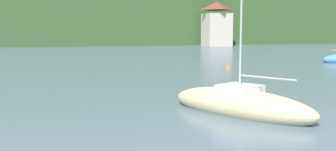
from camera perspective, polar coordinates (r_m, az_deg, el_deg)
name	(u,v)px	position (r m, az deg, el deg)	size (l,w,h in m)	color
wooded_hillside	(132,15)	(131.79, -5.21, 8.75)	(352.00, 59.29, 59.28)	#38562D
shore_building_westcentral	(217,25)	(97.49, 7.13, 7.37)	(6.35, 5.93, 10.77)	beige
sailboat_mid_3	(239,104)	(17.60, 10.37, -4.18)	(5.29, 7.50, 9.00)	#CCBC8E
mooring_buoy_near	(228,69)	(37.92, 8.76, 0.94)	(0.55, 0.55, 0.55)	orange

